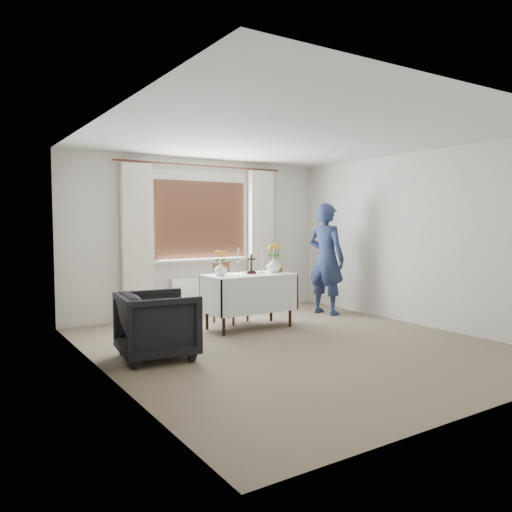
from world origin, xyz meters
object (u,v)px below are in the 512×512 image
(person, at_px, (326,259))
(flower_vase_right, at_px, (274,265))
(armchair, at_px, (157,325))
(wooden_cross, at_px, (251,264))
(flower_vase_left, at_px, (221,269))
(altar_table, at_px, (249,301))
(wooden_chair, at_px, (231,292))

(person, xyz_separation_m, flower_vase_right, (-1.21, -0.26, -0.02))
(armchair, height_order, wooden_cross, wooden_cross)
(flower_vase_left, height_order, flower_vase_right, flower_vase_right)
(altar_table, distance_m, wooden_chair, 0.51)
(flower_vase_left, bearing_deg, flower_vase_right, -5.19)
(armchair, distance_m, flower_vase_left, 1.58)
(altar_table, distance_m, flower_vase_right, 0.64)
(altar_table, xyz_separation_m, flower_vase_right, (0.41, -0.02, 0.49))
(person, distance_m, flower_vase_right, 1.23)
(armchair, height_order, person, person)
(altar_table, height_order, wooden_chair, wooden_chair)
(altar_table, xyz_separation_m, wooden_chair, (-0.00, 0.51, 0.07))
(wooden_cross, height_order, flower_vase_left, wooden_cross)
(flower_vase_left, bearing_deg, altar_table, -8.20)
(flower_vase_right, bearing_deg, person, 11.99)
(altar_table, height_order, wooden_cross, wooden_cross)
(armchair, distance_m, person, 3.48)
(altar_table, relative_size, person, 0.69)
(wooden_chair, relative_size, person, 0.50)
(wooden_chair, distance_m, flower_vase_right, 0.79)
(wooden_chair, bearing_deg, flower_vase_left, -156.41)
(wooden_cross, relative_size, flower_vase_left, 1.53)
(wooden_cross, bearing_deg, flower_vase_right, 8.50)
(person, distance_m, flower_vase_left, 2.05)
(wooden_chair, distance_m, flower_vase_left, 0.73)
(armchair, height_order, flower_vase_left, flower_vase_left)
(person, height_order, flower_vase_left, person)
(wooden_cross, bearing_deg, flower_vase_left, -168.98)
(altar_table, bearing_deg, wooden_cross, 26.34)
(altar_table, relative_size, flower_vase_left, 6.89)
(armchair, xyz_separation_m, flower_vase_right, (2.08, 0.76, 0.50))
(altar_table, height_order, flower_vase_left, flower_vase_left)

